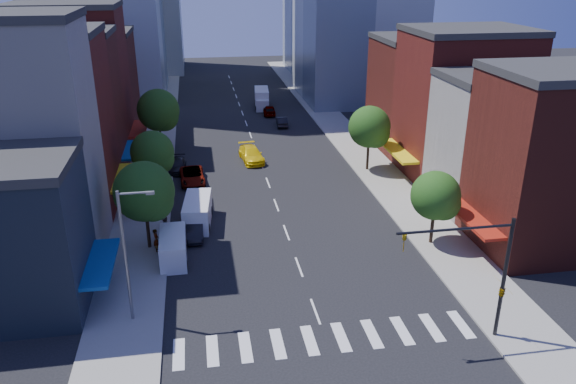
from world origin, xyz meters
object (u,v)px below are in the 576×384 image
object	(u,v)px
parked_car_second	(195,230)
taxi	(251,154)
traffic_car_oncoming	(282,121)
box_truck	(262,99)
parked_car_front	(175,244)
parked_car_third	(192,176)
parked_car_rear	(178,165)
cargo_van_near	(173,248)
pedestrian_near	(156,240)
pedestrian_far	(163,218)
traffic_car_far	(269,110)
cargo_van_far	(197,212)

from	to	relation	value
parked_car_second	taxi	world-z (taller)	taxi
traffic_car_oncoming	box_truck	size ratio (longest dim) A/B	0.56
traffic_car_oncoming	box_truck	bearing A→B (deg)	-79.33
parked_car_front	parked_car_third	bearing A→B (deg)	83.31
parked_car_rear	traffic_car_oncoming	world-z (taller)	traffic_car_oncoming
box_truck	traffic_car_oncoming	bearing A→B (deg)	-77.56
parked_car_front	parked_car_rear	xyz separation A→B (m)	(-0.08, 19.47, -0.14)
cargo_van_near	traffic_car_oncoming	xyz separation A→B (m)	(14.39, 37.04, -0.38)
box_truck	pedestrian_near	xyz separation A→B (m)	(-14.31, -47.07, -0.24)
parked_car_front	pedestrian_near	distance (m)	1.51
parked_car_second	box_truck	distance (m)	46.18
parked_car_rear	cargo_van_near	size ratio (longest dim) A/B	0.90
parked_car_front	box_truck	distance (m)	49.11
cargo_van_near	taxi	world-z (taller)	cargo_van_near
taxi	pedestrian_far	bearing A→B (deg)	-125.41
parked_car_third	pedestrian_near	world-z (taller)	pedestrian_near
parked_car_second	pedestrian_far	distance (m)	3.30
box_truck	pedestrian_near	distance (m)	49.19
pedestrian_near	taxi	bearing A→B (deg)	-31.95
box_truck	pedestrian_near	world-z (taller)	box_truck
traffic_car_far	box_truck	world-z (taller)	box_truck
cargo_van_near	pedestrian_far	distance (m)	5.75
parked_car_rear	cargo_van_far	world-z (taller)	cargo_van_far
traffic_car_far	pedestrian_near	xyz separation A→B (m)	(-14.83, -41.97, 0.36)
cargo_van_far	pedestrian_near	distance (m)	5.81
parked_car_front	taxi	distance (m)	23.01
traffic_car_far	box_truck	xyz separation A→B (m)	(-0.53, 5.10, 0.61)
cargo_van_far	taxi	xyz separation A→B (m)	(6.51, 16.35, -0.35)
parked_car_third	traffic_car_far	size ratio (longest dim) A/B	1.23
pedestrian_far	parked_car_third	bearing A→B (deg)	-172.76
parked_car_front	parked_car_rear	size ratio (longest dim) A/B	1.04
cargo_van_near	traffic_car_oncoming	bearing A→B (deg)	67.95
parked_car_rear	traffic_car_oncoming	bearing A→B (deg)	51.19
cargo_van_near	traffic_car_far	bearing A→B (deg)	71.96
parked_car_rear	cargo_van_far	size ratio (longest dim) A/B	0.79
parked_car_rear	traffic_car_far	world-z (taller)	traffic_car_far
parked_car_third	parked_car_front	bearing A→B (deg)	-98.76
cargo_van_near	box_truck	distance (m)	50.28
cargo_van_near	cargo_van_far	distance (m)	6.57
taxi	traffic_car_far	xyz separation A→B (m)	(4.97, 20.87, -0.08)
cargo_van_far	traffic_car_far	world-z (taller)	cargo_van_far
traffic_car_far	pedestrian_far	distance (m)	40.51
parked_car_front	parked_car_second	xyz separation A→B (m)	(1.62, 2.60, -0.12)
parked_car_rear	cargo_van_far	bearing A→B (deg)	-79.64
parked_car_third	cargo_van_near	size ratio (longest dim) A/B	1.07
cargo_van_far	pedestrian_far	size ratio (longest dim) A/B	3.02
taxi	pedestrian_near	distance (m)	23.29
traffic_car_far	box_truck	distance (m)	5.16
taxi	pedestrian_far	distance (m)	19.44
cargo_van_near	traffic_car_far	distance (m)	45.53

